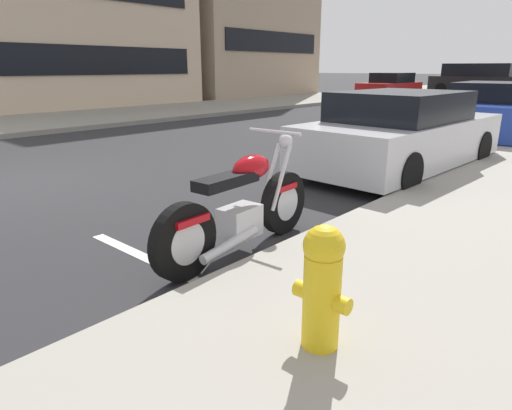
# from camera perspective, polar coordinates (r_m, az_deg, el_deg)

# --- Properties ---
(sidewalk_far_curb) EXTENTS (120.00, 5.00, 0.14)m
(sidewalk_far_curb) POSITION_cam_1_polar(r_m,az_deg,el_deg) (20.53, -4.29, 12.42)
(sidewalk_far_curb) COLOR gray
(sidewalk_far_curb) RESTS_ON ground
(parking_stall_stripe) EXTENTS (0.12, 2.20, 0.01)m
(parking_stall_stripe) POSITION_cam_1_polar(r_m,az_deg,el_deg) (4.23, -12.15, -7.37)
(parking_stall_stripe) COLOR silver
(parking_stall_stripe) RESTS_ON ground
(parked_motorcycle) EXTENTS (2.12, 0.62, 1.14)m
(parked_motorcycle) POSITION_cam_1_polar(r_m,az_deg,el_deg) (4.25, -1.86, -0.53)
(parked_motorcycle) COLOR black
(parked_motorcycle) RESTS_ON ground
(parked_car_at_intersection) EXTENTS (4.44, 2.00, 1.35)m
(parked_car_at_intersection) POSITION_cam_1_polar(r_m,az_deg,el_deg) (8.15, 18.08, 8.62)
(parked_car_at_intersection) COLOR silver
(parked_car_at_intersection) RESTS_ON ground
(parked_car_second_in_row) EXTENTS (4.79, 2.17, 1.38)m
(parked_car_second_in_row) POSITION_cam_1_polar(r_m,az_deg,el_deg) (13.16, 28.17, 10.46)
(parked_car_second_in_row) COLOR navy
(parked_car_second_in_row) RESTS_ON ground
(crossing_truck) EXTENTS (2.06, 5.58, 1.97)m
(crossing_truck) POSITION_cam_1_polar(r_m,az_deg,el_deg) (32.93, 26.35, 14.18)
(crossing_truck) COLOR black
(crossing_truck) RESTS_ON ground
(car_opposite_curb) EXTENTS (4.38, 1.91, 1.46)m
(car_opposite_curb) POSITION_cam_1_polar(r_m,az_deg,el_deg) (26.37, 16.70, 14.15)
(car_opposite_curb) COLOR #AD1919
(car_opposite_curb) RESTS_ON ground
(fire_hydrant) EXTENTS (0.24, 0.36, 0.76)m
(fire_hydrant) POSITION_cam_1_polar(r_m,az_deg,el_deg) (2.63, 8.44, -9.91)
(fire_hydrant) COLOR gold
(fire_hydrant) RESTS_ON sidewalk_near_curb
(townhouse_mid_block) EXTENTS (11.38, 8.99, 9.09)m
(townhouse_mid_block) POSITION_cam_1_polar(r_m,az_deg,el_deg) (23.61, -26.52, 22.30)
(townhouse_mid_block) COLOR beige
(townhouse_mid_block) RESTS_ON ground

